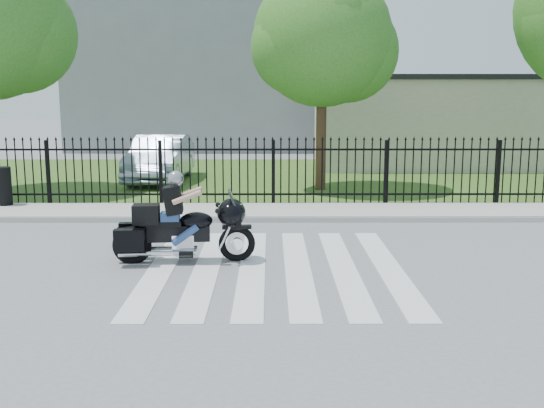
{
  "coord_description": "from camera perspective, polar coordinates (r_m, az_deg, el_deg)",
  "views": [
    {
      "loc": [
        -0.09,
        -10.81,
        3.07
      ],
      "look_at": [
        -0.05,
        0.83,
        1.0
      ],
      "focal_mm": 42.0,
      "sensor_mm": 36.0,
      "label": 1
    }
  ],
  "objects": [
    {
      "name": "building_tall",
      "position": [
        37.04,
        -4.84,
        14.57
      ],
      "size": [
        15.0,
        10.0,
        12.0
      ],
      "primitive_type": "cube",
      "color": "gray",
      "rests_on": "ground"
    },
    {
      "name": "litter_bin",
      "position": [
        18.11,
        -22.98,
        1.49
      ],
      "size": [
        0.55,
        0.55,
        1.0
      ],
      "primitive_type": "cylinder",
      "rotation": [
        0.0,
        0.0,
        0.28
      ],
      "color": "black",
      "rests_on": "sidewalk"
    },
    {
      "name": "motorcycle_rider",
      "position": [
        11.61,
        -8.26,
        -1.8
      ],
      "size": [
        2.59,
        0.9,
        1.71
      ],
      "rotation": [
        0.0,
        0.0,
        0.07
      ],
      "color": "black",
      "rests_on": "ground"
    },
    {
      "name": "building_low",
      "position": [
        27.76,
        14.72,
        7.02
      ],
      "size": [
        10.0,
        6.0,
        3.5
      ],
      "primitive_type": "cube",
      "color": "beige",
      "rests_on": "ground"
    },
    {
      "name": "crosswalk",
      "position": [
        11.24,
        0.27,
        -5.74
      ],
      "size": [
        5.0,
        5.5,
        0.01
      ],
      "primitive_type": null,
      "color": "silver",
      "rests_on": "ground"
    },
    {
      "name": "iron_fence",
      "position": [
        16.95,
        0.12,
        2.73
      ],
      "size": [
        26.0,
        0.04,
        1.8
      ],
      "color": "black",
      "rests_on": "ground"
    },
    {
      "name": "sidewalk",
      "position": [
        16.1,
        0.13,
        -0.7
      ],
      "size": [
        40.0,
        2.0,
        0.12
      ],
      "primitive_type": "cube",
      "color": "#ADAAA3",
      "rests_on": "ground"
    },
    {
      "name": "curb",
      "position": [
        15.11,
        0.16,
        -1.41
      ],
      "size": [
        40.0,
        0.12,
        0.12
      ],
      "primitive_type": "cube",
      "color": "#ADAAA3",
      "rests_on": "ground"
    },
    {
      "name": "ground",
      "position": [
        11.24,
        0.27,
        -5.77
      ],
      "size": [
        120.0,
        120.0,
        0.0
      ],
      "primitive_type": "plane",
      "color": "slate",
      "rests_on": "ground"
    },
    {
      "name": "grass_strip",
      "position": [
        23.02,
        0.04,
        2.43
      ],
      "size": [
        40.0,
        12.0,
        0.02
      ],
      "primitive_type": "cube",
      "color": "#30531C",
      "rests_on": "ground"
    },
    {
      "name": "parked_car",
      "position": [
        22.14,
        -9.98,
        4.06
      ],
      "size": [
        1.8,
        4.84,
        1.58
      ],
      "primitive_type": "imported",
      "rotation": [
        0.0,
        0.0,
        -0.03
      ],
      "color": "#9BAAC3",
      "rests_on": "grass_strip"
    },
    {
      "name": "building_low_roof",
      "position": [
        27.74,
        14.9,
        10.84
      ],
      "size": [
        10.2,
        6.2,
        0.2
      ],
      "primitive_type": "cube",
      "color": "black",
      "rests_on": "building_low"
    },
    {
      "name": "tree_mid",
      "position": [
        19.94,
        4.53,
        14.63
      ],
      "size": [
        4.2,
        4.2,
        6.78
      ],
      "color": "#382316",
      "rests_on": "ground"
    }
  ]
}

